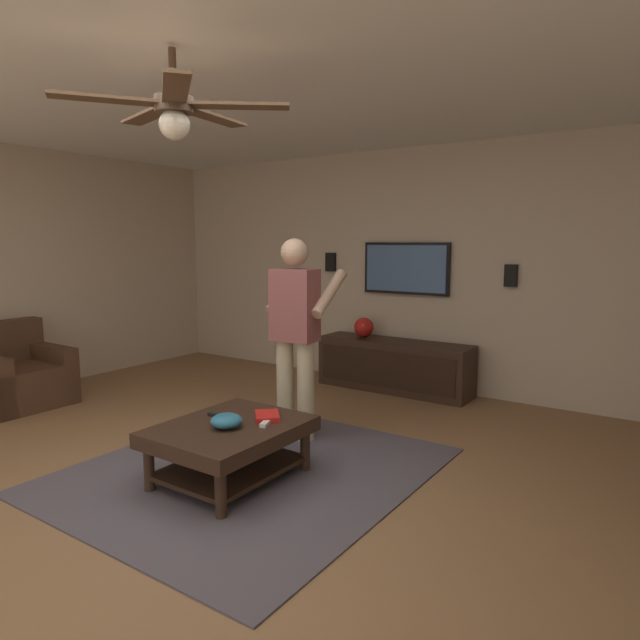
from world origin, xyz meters
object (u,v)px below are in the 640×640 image
Objects in this scene: remote_black at (218,415)px; book at (267,416)px; ceiling_fan at (175,110)px; tv at (406,268)px; wall_speaker_right at (331,262)px; person_standing at (296,327)px; vase_round at (364,327)px; coffee_table at (230,439)px; armchair at (17,377)px; remote_white at (266,423)px; media_console at (394,366)px; wall_speaker_left at (511,276)px; bowl at (226,421)px.

book is at bearing -160.64° from remote_black.
ceiling_fan reaches higher than remote_black.
tv is 4.58× the size of wall_speaker_right.
ceiling_fan is at bearing -171.78° from person_standing.
vase_round is 0.96m from wall_speaker_right.
coffee_table is at bearing -158.84° from wall_speaker_right.
coffee_table is 1.14m from person_standing.
person_standing is 7.45× the size of wall_speaker_right.
tv is (2.85, -2.84, 1.04)m from armchair.
remote_white is at bearing 0.07° from armchair.
tv reaches higher than remote_black.
person_standing is 1.01m from remote_black.
media_console reaches higher than book.
remote_white is (0.01, -3.20, 0.13)m from armchair.
wall_speaker_left is 2.13m from wall_speaker_right.
wall_speaker_left is at bearing -35.18° from remote_white.
wall_speaker_left is (2.86, -3.97, 1.00)m from armchair.
bowl is 1.39× the size of remote_black.
wall_speaker_left reaches higher than vase_round.
tv is 1.14m from wall_speaker_left.
remote_white is 0.68× the size of wall_speaker_left.
tv reaches higher than wall_speaker_right.
remote_white is 3.30m from wall_speaker_right.
armchair is 3.04m from bowl.
tv is 2.90m from book.
vase_round is (1.83, 0.42, -0.27)m from person_standing.
remote_white is at bearing -179.22° from remote_black.
vase_round is 1.00× the size of wall_speaker_right.
wall_speaker_right is at bearing 21.28° from bowl.
media_console is 1.04× the size of person_standing.
person_standing is 7.45× the size of vase_round.
bowl is at bearing -153.45° from coffee_table.
bowl is (-3.04, -0.19, -0.88)m from tv.
wall_speaker_right is 3.91m from ceiling_fan.
tv is at bearing 3.06° from coffee_table.
coffee_table is 0.27m from remote_white.
wall_speaker_right is (0.01, 1.00, 0.05)m from tv.
wall_speaker_right reaches higher than coffee_table.
book is 2.63m from vase_round.
armchair is 3.73× the size of book.
remote_white is at bearing 7.99° from media_console.
media_console is at bearing 3.33° from coffee_table.
armchair is at bearing 87.58° from coffee_table.
remote_white is 2.01m from ceiling_fan.
media_console reaches higher than remote_black.
wall_speaker_right is at bearing -90.75° from tv.
wall_speaker_left reaches higher than remote_black.
tv is 4.83× the size of bowl.
wall_speaker_left is at bearing 35.70° from armchair.
person_standing reaches higher than tv.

